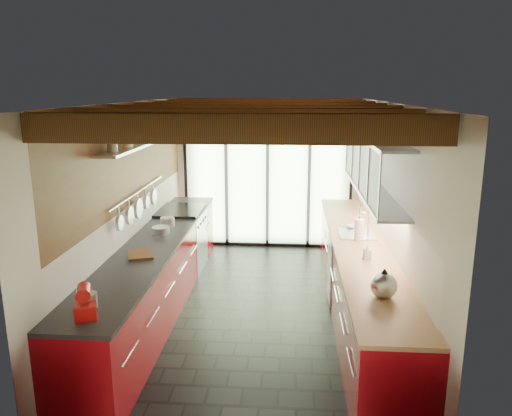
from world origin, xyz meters
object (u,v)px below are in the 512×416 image
soap_bottle (367,252)px  bowl (354,227)px  paper_towel (359,230)px  stand_mixer (86,303)px  kettle (384,284)px

soap_bottle → bowl: bearing=90.0°
paper_towel → soap_bottle: bearing=-90.0°
bowl → soap_bottle: bearing=-90.0°
paper_towel → bowl: 0.53m
stand_mixer → soap_bottle: bearing=31.9°
soap_bottle → bowl: size_ratio=0.88×
paper_towel → soap_bottle: (0.00, -0.72, -0.05)m
kettle → soap_bottle: 1.03m
paper_towel → soap_bottle: paper_towel is taller
paper_towel → bowl: size_ratio=1.64×
stand_mixer → bowl: bearing=48.0°
paper_towel → bowl: (0.00, 0.52, -0.11)m
kettle → paper_towel: 1.75m
kettle → bowl: kettle is taller
stand_mixer → paper_towel: bearing=42.2°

